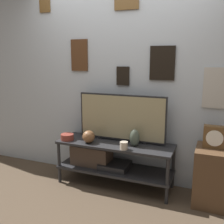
# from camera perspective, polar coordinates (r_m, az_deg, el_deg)

# --- Properties ---
(ground_plane) EXTENTS (12.00, 12.00, 0.00)m
(ground_plane) POSITION_cam_1_polar(r_m,az_deg,el_deg) (3.31, -1.18, -17.53)
(ground_plane) COLOR #4C3D2D
(wall_back) EXTENTS (6.40, 0.08, 2.70)m
(wall_back) POSITION_cam_1_polar(r_m,az_deg,el_deg) (3.41, 2.49, 7.33)
(wall_back) COLOR #B2BCC6
(wall_back) RESTS_ON ground_plane
(media_console) EXTENTS (1.46, 0.47, 0.57)m
(media_console) POSITION_cam_1_polar(r_m,az_deg,el_deg) (3.42, -1.40, -9.79)
(media_console) COLOR #232326
(media_console) RESTS_ON ground_plane
(television) EXTENTS (1.13, 0.05, 0.60)m
(television) POSITION_cam_1_polar(r_m,az_deg,el_deg) (3.30, 2.11, -1.20)
(television) COLOR black
(television) RESTS_ON media_console
(vase_wide_bowl) EXTENTS (0.17, 0.17, 0.08)m
(vase_wide_bowl) POSITION_cam_1_polar(r_m,az_deg,el_deg) (3.46, -9.72, -5.37)
(vase_wide_bowl) COLOR brown
(vase_wide_bowl) RESTS_ON media_console
(vase_urn_stoneware) EXTENTS (0.12, 0.10, 0.21)m
(vase_urn_stoneware) POSITION_cam_1_polar(r_m,az_deg,el_deg) (3.18, 4.92, -5.59)
(vase_urn_stoneware) COLOR #4C5647
(vase_urn_stoneware) RESTS_ON media_console
(vase_round_glass) EXTENTS (0.16, 0.16, 0.16)m
(vase_round_glass) POSITION_cam_1_polar(r_m,az_deg,el_deg) (3.31, -5.11, -5.36)
(vase_round_glass) COLOR brown
(vase_round_glass) RESTS_ON media_console
(candle_jar) EXTENTS (0.09, 0.09, 0.09)m
(candle_jar) POSITION_cam_1_polar(r_m,az_deg,el_deg) (3.07, 2.59, -7.33)
(candle_jar) COLOR #C1B29E
(candle_jar) RESTS_ON media_console
(side_table) EXTENTS (0.36, 0.45, 0.65)m
(side_table) POSITION_cam_1_polar(r_m,az_deg,el_deg) (3.21, 20.78, -12.88)
(side_table) COLOR #513823
(side_table) RESTS_ON ground_plane
(mantel_clock) EXTENTS (0.24, 0.11, 0.25)m
(mantel_clock) POSITION_cam_1_polar(r_m,az_deg,el_deg) (3.08, 21.44, -5.09)
(mantel_clock) COLOR brown
(mantel_clock) RESTS_ON side_table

